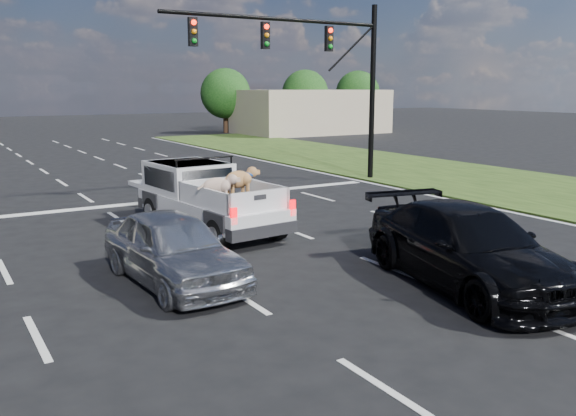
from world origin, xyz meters
The scene contains 11 objects.
ground centered at (0.00, 0.00, 0.00)m, with size 160.00×160.00×0.00m, color black.
road_markings centered at (0.00, 6.56, 0.01)m, with size 17.75×60.00×0.01m.
grass_shoulder_right centered at (13.00, 6.00, 0.03)m, with size 8.00×60.00×0.06m, color #213D12.
traffic_signal centered at (7.20, 10.50, 4.73)m, with size 9.11×0.31×7.00m.
building_right centered at (22.00, 34.00, 1.80)m, with size 12.00×7.00×3.60m, color tan.
tree_far_d centered at (16.00, 38.00, 3.29)m, with size 4.20×4.20×5.40m.
tree_far_e centered at (24.00, 38.00, 3.29)m, with size 4.20×4.20×5.40m.
tree_far_f centered at (30.00, 38.00, 3.29)m, with size 4.20×4.20×5.40m.
pickup_truck centered at (-0.08, 5.42, 0.90)m, with size 2.35×5.32×1.94m.
silver_sedan centered at (-2.49, 1.46, 0.70)m, with size 1.66×4.13×1.41m, color #A9ABB0.
black_coupe centered at (2.25, -1.60, 0.76)m, with size 2.12×5.22×1.52m, color black.
Camera 1 is at (-6.48, -9.42, 3.73)m, focal length 38.00 mm.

